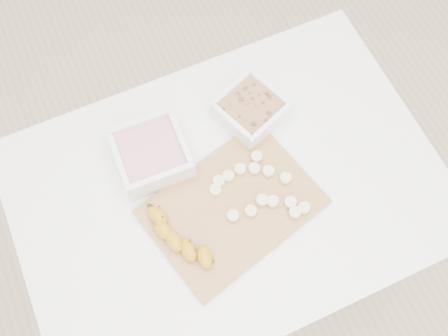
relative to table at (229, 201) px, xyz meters
name	(u,v)px	position (x,y,z in m)	size (l,w,h in m)	color
ground	(227,255)	(0.00, 0.00, -0.65)	(3.50, 3.50, 0.00)	#C6AD89
table	(229,201)	(0.00, 0.00, 0.00)	(1.00, 0.70, 0.75)	white
bowl_yogurt	(152,154)	(-0.14, 0.14, 0.13)	(0.17, 0.17, 0.08)	white
bowl_granola	(251,110)	(0.13, 0.15, 0.13)	(0.19, 0.19, 0.07)	white
cutting_board	(232,207)	(-0.01, -0.05, 0.10)	(0.38, 0.27, 0.01)	#B3804C
banana	(180,239)	(-0.15, -0.07, 0.13)	(0.05, 0.19, 0.03)	#C48610
banana_slices	(258,189)	(0.06, -0.04, 0.12)	(0.19, 0.19, 0.02)	beige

